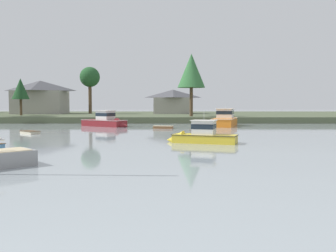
{
  "coord_description": "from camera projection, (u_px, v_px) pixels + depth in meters",
  "views": [
    {
      "loc": [
        5.08,
        -5.35,
        3.61
      ],
      "look_at": [
        5.08,
        31.91,
        1.28
      ],
      "focal_mm": 39.04,
      "sensor_mm": 36.0,
      "label": 1
    }
  ],
  "objects": [
    {
      "name": "shore_tree_far_left",
      "position": [
        90.0,
        78.0,
        87.54
      ],
      "size": [
        4.8,
        4.8,
        11.19
      ],
      "color": "brown",
      "rests_on": "far_shore_bank"
    },
    {
      "name": "cruiser_orange",
      "position": [
        225.0,
        122.0,
        58.7
      ],
      "size": [
        5.61,
        10.13,
        4.76
      ],
      "color": "orange",
      "rests_on": "ground"
    },
    {
      "name": "shore_tree_far_right",
      "position": [
        20.0,
        89.0,
        74.71
      ],
      "size": [
        3.48,
        3.48,
        7.58
      ],
      "color": "brown",
      "rests_on": "far_shore_bank"
    },
    {
      "name": "cruiser_yellow",
      "position": [
        198.0,
        138.0,
        33.35
      ],
      "size": [
        6.84,
        3.9,
        3.8
      ],
      "color": "gold",
      "rests_on": "ground"
    },
    {
      "name": "cottage_near_water",
      "position": [
        40.0,
        97.0,
        87.05
      ],
      "size": [
        12.46,
        9.09,
        7.86
      ],
      "color": "#9E998E",
      "rests_on": "far_shore_bank"
    },
    {
      "name": "dinghy_cream",
      "position": [
        30.0,
        133.0,
        43.07
      ],
      "size": [
        2.97,
        2.9,
        0.48
      ],
      "color": "beige",
      "rests_on": "ground"
    },
    {
      "name": "cottage_behind_trees",
      "position": [
        173.0,
        101.0,
        88.63
      ],
      "size": [
        9.93,
        7.96,
        5.78
      ],
      "color": "#9E998E",
      "rests_on": "far_shore_bank"
    },
    {
      "name": "dinghy_wood",
      "position": [
        163.0,
        128.0,
        51.88
      ],
      "size": [
        3.03,
        1.72,
        0.54
      ],
      "color": "brown",
      "rests_on": "ground"
    },
    {
      "name": "shore_tree_right",
      "position": [
        191.0,
        71.0,
        69.24
      ],
      "size": [
        5.25,
        5.25,
        11.89
      ],
      "color": "brown",
      "rests_on": "far_shore_bank"
    },
    {
      "name": "cruiser_maroon",
      "position": [
        108.0,
        123.0,
        56.74
      ],
      "size": [
        8.49,
        6.78,
        4.4
      ],
      "color": "maroon",
      "rests_on": "ground"
    },
    {
      "name": "far_shore_bank",
      "position": [
        147.0,
        116.0,
        87.58
      ],
      "size": [
        167.08,
        45.76,
        1.1
      ],
      "primitive_type": "cube",
      "color": "#4C563D",
      "rests_on": "ground"
    }
  ]
}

